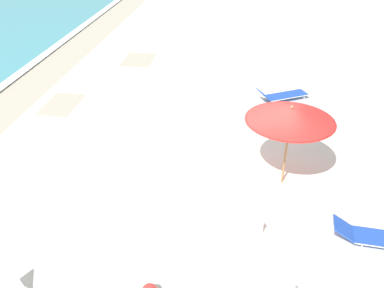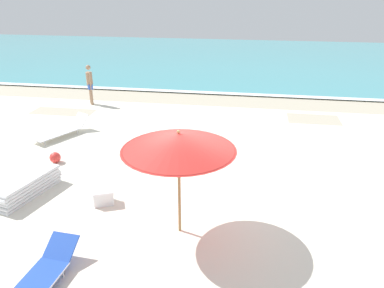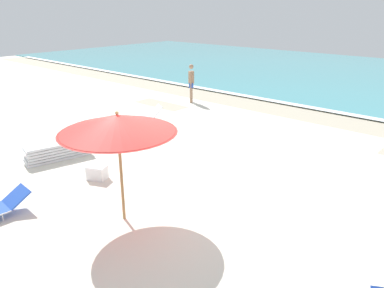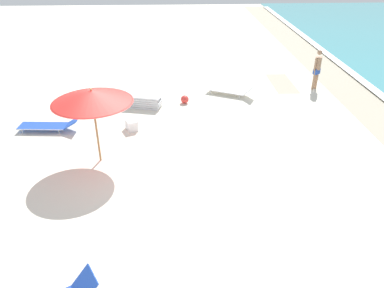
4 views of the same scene
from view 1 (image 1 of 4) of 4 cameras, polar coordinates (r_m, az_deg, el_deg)
The scene contains 5 objects.
ground_plane at distance 12.57m, azimuth 7.19°, elevation -3.91°, with size 60.00×60.00×0.16m.
beach_umbrella at distance 11.17m, azimuth 13.02°, elevation 3.84°, with size 2.32×2.32×2.36m.
sun_lounger_beside_umbrella at distance 10.87m, azimuth 23.85°, elevation -11.30°, with size 0.75×2.17×0.47m.
sun_lounger_near_water_left at distance 16.92m, azimuth 11.84°, elevation 6.41°, with size 1.55×2.10×0.58m.
cooler_box at distance 10.47m, azimuth 8.06°, elevation -10.38°, with size 0.60×0.53×0.37m.
Camera 1 is at (-10.36, 0.03, 7.03)m, focal length 40.00 mm.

